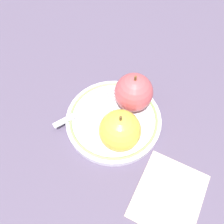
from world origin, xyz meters
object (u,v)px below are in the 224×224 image
Objects in this scene: plate at (112,119)px; apple_second_whole at (120,131)px; apple_red_whole at (134,92)px; fork at (86,109)px; napkin_folded at (169,195)px.

plate is 2.25× the size of apple_second_whole.
apple_red_whole is at bearing -115.88° from plate.
fork is at bearing 7.82° from plate.
napkin_folded is (-0.13, 0.06, -0.06)m from apple_second_whole.
plate is at bearing 64.12° from apple_red_whole.
plate is at bearing -48.43° from apple_second_whole.
apple_red_whole is 1.00× the size of apple_second_whole.
apple_second_whole is 0.66× the size of napkin_folded.
apple_red_whole is 0.21m from napkin_folded.
apple_red_whole is at bearing -82.49° from apple_second_whole.
fork reaches higher than napkin_folded.
plate reaches higher than napkin_folded.
fork is 0.24m from napkin_folded.
apple_red_whole reaches higher than napkin_folded.
napkin_folded is (-0.17, 0.10, -0.01)m from plate.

